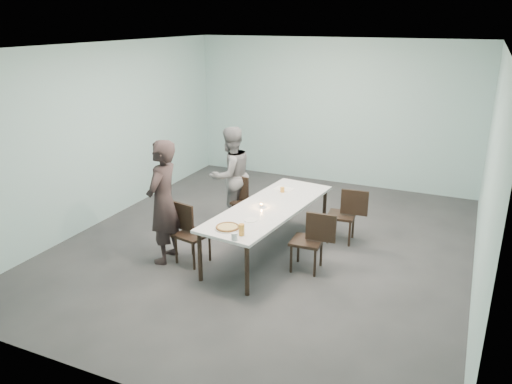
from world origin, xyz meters
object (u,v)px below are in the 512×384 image
at_px(tealight, 261,206).
at_px(pizza, 228,227).
at_px(chair_far_left, 243,198).
at_px(water_tumbler, 234,236).
at_px(chair_far_right, 347,212).
at_px(diner_far, 231,175).
at_px(chair_near_left, 188,229).
at_px(amber_tumbler, 282,190).
at_px(diner_near, 163,202).
at_px(chair_near_right, 313,237).
at_px(side_plate, 251,220).
at_px(table, 269,210).
at_px(beer_glass, 242,230).

bearing_deg(tealight, pizza, -95.72).
distance_m(chair_far_left, water_tumbler, 2.23).
relative_size(chair_far_right, water_tumbler, 9.67).
distance_m(diner_far, tealight, 1.38).
bearing_deg(water_tumbler, tealight, 96.93).
xyz_separation_m(chair_near_left, amber_tumbler, (0.91, 1.38, 0.29)).
bearing_deg(chair_far_left, water_tumbler, -52.61).
xyz_separation_m(diner_near, pizza, (1.10, -0.16, -0.13)).
distance_m(chair_near_right, pizza, 1.22).
height_order(chair_near_right, side_plate, chair_near_right).
bearing_deg(chair_near_left, table, 48.38).
relative_size(pizza, tealight, 6.07).
relative_size(table, pizza, 7.90).
distance_m(table, diner_far, 1.39).
bearing_deg(amber_tumbler, water_tumbler, -86.88).
distance_m(side_plate, beer_glass, 0.50).
bearing_deg(chair_far_left, side_plate, -46.14).
xyz_separation_m(chair_far_right, beer_glass, (-0.88, -1.96, 0.32)).
bearing_deg(pizza, diner_far, 115.72).
height_order(table, side_plate, side_plate).
height_order(water_tumbler, amber_tumbler, water_tumbler).
bearing_deg(diner_far, table, 77.99).
height_order(chair_near_right, beer_glass, beer_glass).
height_order(diner_far, side_plate, diner_far).
height_order(diner_near, beer_glass, diner_near).
relative_size(chair_near_right, water_tumbler, 9.67).
bearing_deg(pizza, table, 79.70).
height_order(chair_far_right, diner_near, diner_near).
relative_size(chair_far_left, chair_near_right, 1.00).
bearing_deg(pizza, chair_far_right, 58.48).
relative_size(chair_near_left, water_tumbler, 9.67).
xyz_separation_m(diner_near, amber_tumbler, (1.23, 1.49, -0.11)).
bearing_deg(chair_far_left, diner_far, 176.91).
height_order(pizza, beer_glass, beer_glass).
bearing_deg(water_tumbler, diner_far, 117.95).
xyz_separation_m(table, tealight, (-0.09, -0.08, 0.08)).
distance_m(chair_near_right, beer_glass, 1.12).
xyz_separation_m(chair_far_left, amber_tumbler, (0.75, -0.13, 0.29)).
relative_size(chair_far_left, diner_far, 0.52).
bearing_deg(chair_near_left, diner_far, 105.59).
relative_size(tealight, amber_tumbler, 0.70).
distance_m(table, side_plate, 0.61).
height_order(chair_far_left, diner_near, diner_near).
height_order(chair_near_left, side_plate, chair_near_left).
xyz_separation_m(beer_glass, amber_tumbler, (-0.13, 1.76, -0.03)).
distance_m(chair_near_left, chair_near_right, 1.79).
distance_m(diner_near, water_tumbler, 1.41).
height_order(pizza, side_plate, pizza).
bearing_deg(beer_glass, diner_near, 168.94).
bearing_deg(amber_tumbler, chair_near_left, -123.39).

